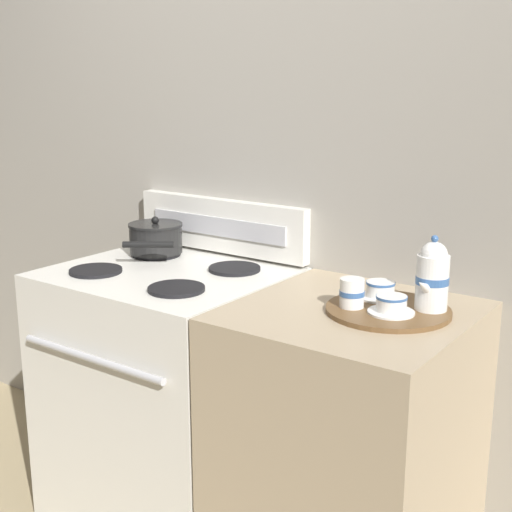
{
  "coord_description": "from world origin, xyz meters",
  "views": [
    {
      "loc": [
        1.28,
        -1.7,
        1.54
      ],
      "look_at": [
        -0.02,
        0.09,
        0.99
      ],
      "focal_mm": 50.0,
      "sensor_mm": 36.0,
      "label": 1
    }
  ],
  "objects_px": {
    "stove": "(169,396)",
    "saucepan": "(156,238)",
    "teacup_left": "(391,305)",
    "teapot": "(432,276)",
    "creamer_jug": "(352,293)",
    "teacup_right": "(380,290)",
    "serving_tray": "(388,310)"
  },
  "relations": [
    {
      "from": "teapot",
      "to": "serving_tray",
      "type": "bearing_deg",
      "value": -151.02
    },
    {
      "from": "serving_tray",
      "to": "teapot",
      "type": "xyz_separation_m",
      "value": [
        0.1,
        0.06,
        0.1
      ]
    },
    {
      "from": "stove",
      "to": "creamer_jug",
      "type": "xyz_separation_m",
      "value": [
        0.71,
        -0.01,
        0.51
      ]
    },
    {
      "from": "serving_tray",
      "to": "teacup_left",
      "type": "relative_size",
      "value": 2.71
    },
    {
      "from": "saucepan",
      "to": "creamer_jug",
      "type": "bearing_deg",
      "value": -9.95
    },
    {
      "from": "stove",
      "to": "saucepan",
      "type": "distance_m",
      "value": 0.57
    },
    {
      "from": "stove",
      "to": "saucepan",
      "type": "bearing_deg",
      "value": 141.21
    },
    {
      "from": "teacup_left",
      "to": "creamer_jug",
      "type": "xyz_separation_m",
      "value": [
        -0.11,
        -0.01,
        0.02
      ]
    },
    {
      "from": "creamer_jug",
      "to": "teacup_right",
      "type": "bearing_deg",
      "value": 77.02
    },
    {
      "from": "stove",
      "to": "teapot",
      "type": "bearing_deg",
      "value": 5.92
    },
    {
      "from": "teacup_left",
      "to": "teapot",
      "type": "bearing_deg",
      "value": 52.04
    },
    {
      "from": "stove",
      "to": "teacup_right",
      "type": "bearing_deg",
      "value": 8.33
    },
    {
      "from": "teacup_left",
      "to": "creamer_jug",
      "type": "bearing_deg",
      "value": -174.09
    },
    {
      "from": "saucepan",
      "to": "teacup_left",
      "type": "distance_m",
      "value": 1.02
    },
    {
      "from": "stove",
      "to": "teapot",
      "type": "relative_size",
      "value": 4.42
    },
    {
      "from": "saucepan",
      "to": "teacup_left",
      "type": "bearing_deg",
      "value": -8.19
    },
    {
      "from": "stove",
      "to": "saucepan",
      "type": "height_order",
      "value": "saucepan"
    },
    {
      "from": "serving_tray",
      "to": "teapot",
      "type": "bearing_deg",
      "value": 28.98
    },
    {
      "from": "stove",
      "to": "serving_tray",
      "type": "height_order",
      "value": "serving_tray"
    },
    {
      "from": "teacup_right",
      "to": "creamer_jug",
      "type": "xyz_separation_m",
      "value": [
        -0.03,
        -0.12,
        0.02
      ]
    },
    {
      "from": "serving_tray",
      "to": "teacup_right",
      "type": "distance_m",
      "value": 0.1
    },
    {
      "from": "saucepan",
      "to": "teacup_left",
      "type": "xyz_separation_m",
      "value": [
        1.01,
        -0.14,
        -0.03
      ]
    },
    {
      "from": "creamer_jug",
      "to": "stove",
      "type": "bearing_deg",
      "value": 178.97
    },
    {
      "from": "teapot",
      "to": "teacup_left",
      "type": "distance_m",
      "value": 0.14
    },
    {
      "from": "teacup_left",
      "to": "teacup_right",
      "type": "distance_m",
      "value": 0.14
    },
    {
      "from": "teacup_right",
      "to": "stove",
      "type": "bearing_deg",
      "value": -171.67
    },
    {
      "from": "teacup_left",
      "to": "stove",
      "type": "bearing_deg",
      "value": 179.93
    },
    {
      "from": "saucepan",
      "to": "serving_tray",
      "type": "relative_size",
      "value": 0.89
    },
    {
      "from": "teapot",
      "to": "teacup_right",
      "type": "height_order",
      "value": "teapot"
    },
    {
      "from": "teapot",
      "to": "teacup_right",
      "type": "bearing_deg",
      "value": 174.58
    },
    {
      "from": "saucepan",
      "to": "teapot",
      "type": "bearing_deg",
      "value": -2.66
    },
    {
      "from": "teacup_left",
      "to": "saucepan",
      "type": "bearing_deg",
      "value": 171.81
    }
  ]
}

